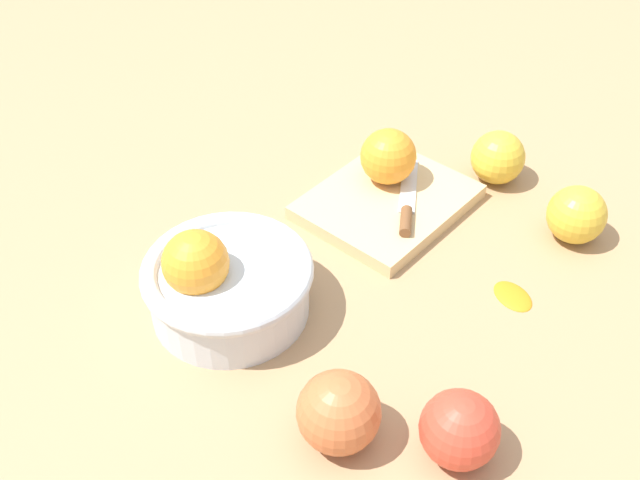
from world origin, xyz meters
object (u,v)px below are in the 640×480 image
(cutting_board, at_px, (387,202))
(apple_front_right, at_px, (577,215))
(apple_front_left_2, at_px, (459,429))
(apple_front_left, at_px, (339,412))
(orange_on_board, at_px, (388,156))
(apple_back_right, at_px, (498,157))
(bowl, at_px, (225,282))
(knife, at_px, (407,205))

(cutting_board, height_order, apple_front_right, apple_front_right)
(cutting_board, height_order, apple_front_left_2, apple_front_left_2)
(apple_front_left, relative_size, apple_front_right, 1.11)
(orange_on_board, bearing_deg, apple_back_right, -27.67)
(cutting_board, relative_size, apple_front_left, 2.58)
(cutting_board, xyz_separation_m, apple_front_left_2, (-0.19, -0.31, 0.03))
(bowl, relative_size, apple_back_right, 2.61)
(apple_front_left_2, relative_size, apple_front_right, 1.04)
(apple_back_right, bearing_deg, apple_front_right, -95.11)
(cutting_board, distance_m, apple_front_left, 0.35)
(bowl, bearing_deg, knife, -0.90)
(cutting_board, xyz_separation_m, apple_front_left, (-0.26, -0.23, 0.03))
(apple_back_right, xyz_separation_m, apple_front_left_2, (-0.34, -0.27, 0.00))
(apple_front_left, distance_m, apple_front_right, 0.41)
(apple_front_left, bearing_deg, apple_front_left_2, -46.10)
(bowl, height_order, apple_back_right, bowl)
(bowl, distance_m, apple_back_right, 0.41)
(apple_front_left, xyz_separation_m, apple_back_right, (0.42, 0.19, -0.00))
(knife, xyz_separation_m, apple_front_left_2, (-0.19, -0.28, 0.01))
(apple_back_right, height_order, apple_front_left_2, apple_front_left_2)
(apple_front_left, bearing_deg, orange_on_board, 42.39)
(bowl, xyz_separation_m, apple_front_left_2, (0.07, -0.28, -0.01))
(orange_on_board, xyz_separation_m, knife, (-0.02, -0.06, -0.03))
(bowl, xyz_separation_m, apple_back_right, (0.41, -0.01, -0.01))
(apple_front_left, xyz_separation_m, apple_front_right, (0.40, 0.05, -0.00))
(apple_front_left_2, bearing_deg, orange_on_board, 58.36)
(apple_back_right, distance_m, apple_front_left_2, 0.43)
(orange_on_board, distance_m, apple_front_left_2, 0.40)
(knife, relative_size, apple_back_right, 1.73)
(knife, bearing_deg, orange_on_board, 72.09)
(bowl, distance_m, apple_front_left, 0.20)
(apple_front_right, bearing_deg, cutting_board, 128.32)
(orange_on_board, relative_size, apple_front_left, 0.91)
(cutting_board, height_order, knife, knife)
(cutting_board, xyz_separation_m, knife, (0.00, -0.03, 0.01))
(bowl, bearing_deg, apple_front_right, -20.66)
(bowl, height_order, knife, bowl)
(knife, bearing_deg, apple_front_right, -46.56)
(orange_on_board, xyz_separation_m, apple_front_left_2, (-0.21, -0.34, -0.02))
(knife, height_order, apple_front_left_2, apple_front_left_2)
(knife, xyz_separation_m, apple_front_left, (-0.26, -0.20, 0.02))
(orange_on_board, xyz_separation_m, apple_front_left, (-0.28, -0.26, -0.01))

